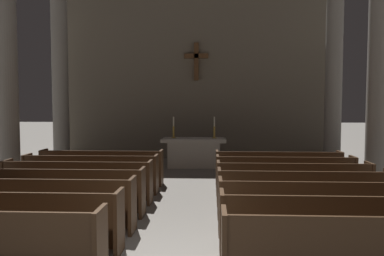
{
  "coord_description": "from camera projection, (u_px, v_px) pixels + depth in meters",
  "views": [
    {
      "loc": [
        0.6,
        -4.63,
        2.22
      ],
      "look_at": [
        0.0,
        7.44,
        1.45
      ],
      "focal_mm": 36.66,
      "sensor_mm": 36.0,
      "label": 1
    }
  ],
  "objects": [
    {
      "name": "pew_left_row_5",
      "position": [
        78.0,
        181.0,
        8.7
      ],
      "size": [
        3.3,
        0.5,
        0.95
      ],
      "color": "#422B19",
      "rests_on": "ground"
    },
    {
      "name": "column_left_second",
      "position": [
        6.0,
        67.0,
        10.37
      ],
      "size": [
        0.86,
        0.86,
        6.52
      ],
      "color": "gray",
      "rests_on": "ground"
    },
    {
      "name": "pew_right_row_6",
      "position": [
        285.0,
        175.0,
        9.43
      ],
      "size": [
        3.3,
        0.5,
        0.95
      ],
      "color": "#422B19",
      "rests_on": "ground"
    },
    {
      "name": "pew_left_row_7",
      "position": [
        102.0,
        167.0,
        10.63
      ],
      "size": [
        3.3,
        0.5,
        0.95
      ],
      "color": "#422B19",
      "rests_on": "ground"
    },
    {
      "name": "pew_right_row_3",
      "position": [
        317.0,
        208.0,
        6.53
      ],
      "size": [
        3.3,
        0.5,
        0.95
      ],
      "color": "#422B19",
      "rests_on": "ground"
    },
    {
      "name": "column_left_third",
      "position": [
        60.0,
        76.0,
        14.08
      ],
      "size": [
        0.86,
        0.86,
        6.52
      ],
      "color": "gray",
      "rests_on": "ground"
    },
    {
      "name": "pew_right_row_5",
      "position": [
        293.0,
        184.0,
        8.46
      ],
      "size": [
        3.3,
        0.5,
        0.95
      ],
      "color": "#422B19",
      "rests_on": "ground"
    },
    {
      "name": "pew_left_row_6",
      "position": [
        91.0,
        174.0,
        9.66
      ],
      "size": [
        3.3,
        0.5,
        0.95
      ],
      "color": "#422B19",
      "rests_on": "ground"
    },
    {
      "name": "column_right_third",
      "position": [
        334.0,
        75.0,
        13.6
      ],
      "size": [
        0.86,
        0.86,
        6.52
      ],
      "color": "gray",
      "rests_on": "ground"
    },
    {
      "name": "pew_right_row_7",
      "position": [
        278.0,
        169.0,
        10.39
      ],
      "size": [
        3.3,
        0.5,
        0.95
      ],
      "color": "#422B19",
      "rests_on": "ground"
    },
    {
      "name": "pew_right_row_1",
      "position": [
        362.0,
        252.0,
        4.6
      ],
      "size": [
        3.3,
        0.5,
        0.95
      ],
      "color": "#422B19",
      "rests_on": "ground"
    },
    {
      "name": "pew_right_row_4",
      "position": [
        304.0,
        194.0,
        7.5
      ],
      "size": [
        3.3,
        0.5,
        0.95
      ],
      "color": "#422B19",
      "rests_on": "ground"
    },
    {
      "name": "pew_left_row_4",
      "position": [
        61.0,
        191.0,
        7.73
      ],
      "size": [
        3.3,
        0.5,
        0.95
      ],
      "color": "#422B19",
      "rests_on": "ground"
    },
    {
      "name": "pew_left_row_3",
      "position": [
        39.0,
        204.0,
        6.76
      ],
      "size": [
        3.3,
        0.5,
        0.95
      ],
      "color": "#422B19",
      "rests_on": "ground"
    },
    {
      "name": "candlestick_right",
      "position": [
        214.0,
        131.0,
        13.42
      ],
      "size": [
        0.16,
        0.16,
        0.74
      ],
      "color": "#B79338",
      "rests_on": "altar"
    },
    {
      "name": "column_right_second",
      "position": [
        379.0,
        65.0,
        9.9
      ],
      "size": [
        0.86,
        0.86,
        6.52
      ],
      "color": "gray",
      "rests_on": "ground"
    },
    {
      "name": "pew_right_row_2",
      "position": [
        336.0,
        226.0,
        5.57
      ],
      "size": [
        3.3,
        0.5,
        0.95
      ],
      "color": "#422B19",
      "rests_on": "ground"
    },
    {
      "name": "candlestick_left",
      "position": [
        174.0,
        131.0,
        13.48
      ],
      "size": [
        0.16,
        0.16,
        0.74
      ],
      "color": "#B79338",
      "rests_on": "altar"
    },
    {
      "name": "pew_left_row_2",
      "position": [
        11.0,
        221.0,
        5.8
      ],
      "size": [
        3.3,
        0.5,
        0.95
      ],
      "color": "#422B19",
      "rests_on": "ground"
    },
    {
      "name": "apse_with_cross",
      "position": [
        197.0,
        71.0,
        15.67
      ],
      "size": [
        10.61,
        0.43,
        6.99
      ],
      "color": "#706656",
      "rests_on": "ground"
    },
    {
      "name": "altar",
      "position": [
        194.0,
        152.0,
        13.5
      ],
      "size": [
        2.2,
        0.9,
        1.01
      ],
      "color": "#BCB7AD",
      "rests_on": "ground"
    }
  ]
}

